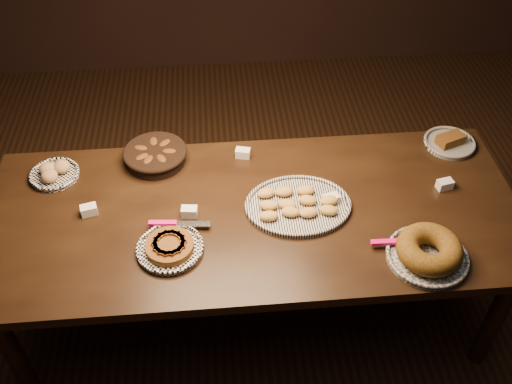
{
  "coord_description": "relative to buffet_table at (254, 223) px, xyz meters",
  "views": [
    {
      "loc": [
        -0.14,
        -1.76,
        2.57
      ],
      "look_at": [
        0.01,
        0.05,
        0.82
      ],
      "focal_mm": 40.0,
      "sensor_mm": 36.0,
      "label": 1
    }
  ],
  "objects": [
    {
      "name": "buffet_table",
      "position": [
        0.0,
        0.0,
        0.0
      ],
      "size": [
        2.4,
        1.0,
        0.75
      ],
      "color": "black",
      "rests_on": "ground"
    },
    {
      "name": "apple_tart_plate",
      "position": [
        -0.37,
        -0.2,
        0.09
      ],
      "size": [
        0.31,
        0.29,
        0.05
      ],
      "rotation": [
        0.0,
        0.0,
        -0.43
      ],
      "color": "white",
      "rests_on": "buffet_table"
    },
    {
      "name": "tent_cards",
      "position": [
        0.04,
        0.11,
        0.1
      ],
      "size": [
        1.7,
        0.44,
        0.04
      ],
      "color": "white",
      "rests_on": "buffet_table"
    },
    {
      "name": "loaf_plate",
      "position": [
        1.02,
        0.38,
        0.09
      ],
      "size": [
        0.26,
        0.26,
        0.06
      ],
      "rotation": [
        0.0,
        0.0,
        0.37
      ],
      "color": "black",
      "rests_on": "buffet_table"
    },
    {
      "name": "madeleine_platter",
      "position": [
        0.19,
        0.01,
        0.09
      ],
      "size": [
        0.47,
        0.38,
        0.05
      ],
      "rotation": [
        0.0,
        0.0,
        -0.19
      ],
      "color": "black",
      "rests_on": "buffet_table"
    },
    {
      "name": "croissant_basket",
      "position": [
        -0.45,
        0.38,
        0.12
      ],
      "size": [
        0.35,
        0.35,
        0.08
      ],
      "rotation": [
        0.0,
        0.0,
        0.27
      ],
      "color": "black",
      "rests_on": "buffet_table"
    },
    {
      "name": "ground",
      "position": [
        0.0,
        0.0,
        -0.68
      ],
      "size": [
        5.0,
        5.0,
        0.0
      ],
      "primitive_type": "plane",
      "color": "black",
      "rests_on": "ground"
    },
    {
      "name": "bundt_cake_plate",
      "position": [
        0.68,
        -0.33,
        0.12
      ],
      "size": [
        0.4,
        0.36,
        0.11
      ],
      "rotation": [
        0.0,
        0.0,
        -0.43
      ],
      "color": "black",
      "rests_on": "buffet_table"
    },
    {
      "name": "bread_roll_plate",
      "position": [
        -0.92,
        0.31,
        0.1
      ],
      "size": [
        0.23,
        0.23,
        0.07
      ],
      "rotation": [
        0.0,
        0.0,
        0.0
      ],
      "color": "white",
      "rests_on": "buffet_table"
    }
  ]
}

